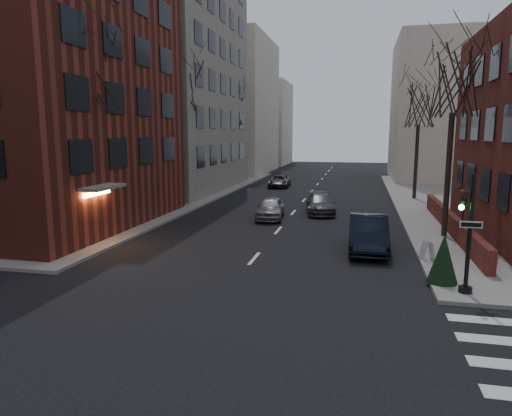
{
  "coord_description": "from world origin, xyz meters",
  "views": [
    {
      "loc": [
        4.39,
        -6.89,
        5.47
      ],
      "look_at": [
        -0.26,
        13.51,
        2.0
      ],
      "focal_mm": 32.0,
      "sensor_mm": 36.0,
      "label": 1
    }
  ],
  "objects": [
    {
      "name": "building_distant_la",
      "position": [
        -15.0,
        55.0,
        9.0
      ],
      "size": [
        14.0,
        16.0,
        18.0
      ],
      "primitive_type": "cube",
      "color": "beige",
      "rests_on": "ground"
    },
    {
      "name": "low_wall_right",
      "position": [
        9.3,
        19.0,
        0.65
      ],
      "size": [
        0.35,
        16.0,
        1.0
      ],
      "primitive_type": "cube",
      "color": "maroon",
      "rests_on": "sidewalk_far_right"
    },
    {
      "name": "building_left_brick",
      "position": [
        -15.5,
        16.5,
        9.0
      ],
      "size": [
        15.0,
        15.0,
        18.0
      ],
      "primitive_type": "cube",
      "color": "maroon",
      "rests_on": "ground"
    },
    {
      "name": "sandwich_board",
      "position": [
        7.3,
        12.88,
        0.56
      ],
      "size": [
        0.51,
        0.6,
        0.83
      ],
      "primitive_type": "cube",
      "rotation": [
        0.0,
        0.0,
        0.31
      ],
      "color": "silver",
      "rests_on": "sidewalk_far_right"
    },
    {
      "name": "tree_left_c",
      "position": [
        -8.8,
        40.0,
        8.03
      ],
      "size": [
        3.96,
        3.96,
        9.72
      ],
      "color": "#2D231C",
      "rests_on": "sidewalk_far_left"
    },
    {
      "name": "tree_left_b",
      "position": [
        -8.8,
        26.0,
        8.91
      ],
      "size": [
        4.4,
        4.4,
        10.8
      ],
      "color": "#2D231C",
      "rests_on": "sidewalk_far_left"
    },
    {
      "name": "building_distant_ra",
      "position": [
        15.0,
        50.0,
        8.0
      ],
      "size": [
        14.0,
        14.0,
        16.0
      ],
      "primitive_type": "cube",
      "color": "beige",
      "rests_on": "ground"
    },
    {
      "name": "building_left_tan",
      "position": [
        -17.0,
        34.0,
        14.0
      ],
      "size": [
        18.0,
        18.0,
        28.0
      ],
      "primitive_type": "cube",
      "color": "gray",
      "rests_on": "ground"
    },
    {
      "name": "streetlamp_far",
      "position": [
        -8.2,
        42.0,
        4.24
      ],
      "size": [
        0.36,
        0.36,
        6.28
      ],
      "color": "black",
      "rests_on": "sidewalk_far_left"
    },
    {
      "name": "tree_left_a",
      "position": [
        -8.8,
        14.0,
        8.47
      ],
      "size": [
        4.18,
        4.18,
        10.26
      ],
      "color": "#2D231C",
      "rests_on": "sidewalk_far_left"
    },
    {
      "name": "evergreen_shrub",
      "position": [
        7.41,
        9.92,
        1.04
      ],
      "size": [
        1.2,
        1.2,
        1.77
      ],
      "primitive_type": "cone",
      "rotation": [
        0.0,
        0.0,
        -0.14
      ],
      "color": "black",
      "rests_on": "sidewalk_far_right"
    },
    {
      "name": "parked_sedan",
      "position": [
        4.89,
        14.55,
        0.82
      ],
      "size": [
        1.77,
        4.99,
        1.64
      ],
      "primitive_type": "imported",
      "rotation": [
        0.0,
        0.0,
        0.01
      ],
      "color": "black",
      "rests_on": "ground"
    },
    {
      "name": "tree_right_a",
      "position": [
        8.8,
        18.0,
        8.03
      ],
      "size": [
        3.96,
        3.96,
        9.72
      ],
      "color": "#2D231C",
      "rests_on": "sidewalk_far_right"
    },
    {
      "name": "car_lane_silver",
      "position": [
        -1.13,
        21.4,
        0.69
      ],
      "size": [
        2.02,
        4.21,
        1.39
      ],
      "primitive_type": "imported",
      "rotation": [
        0.0,
        0.0,
        0.09
      ],
      "color": "gray",
      "rests_on": "ground"
    },
    {
      "name": "streetlamp_near",
      "position": [
        -8.2,
        22.0,
        4.24
      ],
      "size": [
        0.36,
        0.36,
        6.28
      ],
      "color": "black",
      "rests_on": "sidewalk_far_left"
    },
    {
      "name": "car_lane_far",
      "position": [
        -3.52,
        38.5,
        0.6
      ],
      "size": [
        2.23,
        4.42,
        1.2
      ],
      "primitive_type": "imported",
      "rotation": [
        0.0,
        0.0,
        0.06
      ],
      "color": "#3A3A3E",
      "rests_on": "ground"
    },
    {
      "name": "sidewalk_far_left",
      "position": [
        -29.0,
        30.0,
        0.07
      ],
      "size": [
        44.0,
        44.0,
        0.15
      ],
      "primitive_type": "cube",
      "color": "gray",
      "rests_on": "ground"
    },
    {
      "name": "building_distant_lb",
      "position": [
        -13.0,
        72.0,
        7.0
      ],
      "size": [
        10.0,
        12.0,
        14.0
      ],
      "primitive_type": "cube",
      "color": "beige",
      "rests_on": "ground"
    },
    {
      "name": "tree_right_b",
      "position": [
        8.8,
        32.0,
        7.59
      ],
      "size": [
        3.74,
        3.74,
        9.18
      ],
      "color": "#2D231C",
      "rests_on": "sidewalk_far_right"
    },
    {
      "name": "car_lane_gray",
      "position": [
        1.84,
        24.08,
        0.66
      ],
      "size": [
        2.48,
        4.79,
        1.33
      ],
      "primitive_type": "imported",
      "rotation": [
        0.0,
        0.0,
        0.14
      ],
      "color": "#404045",
      "rests_on": "ground"
    },
    {
      "name": "traffic_signal",
      "position": [
        7.94,
        8.99,
        1.91
      ],
      "size": [
        0.76,
        0.44,
        4.0
      ],
      "color": "black",
      "rests_on": "sidewalk_far_right"
    }
  ]
}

